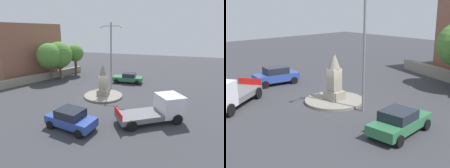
# 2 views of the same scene
# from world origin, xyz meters

# --- Properties ---
(ground_plane) EXTENTS (80.00, 80.00, 0.00)m
(ground_plane) POSITION_xyz_m (0.00, 0.00, 0.00)
(ground_plane) COLOR #38383D
(traffic_island) EXTENTS (4.33, 4.33, 0.20)m
(traffic_island) POSITION_xyz_m (0.00, 0.00, 0.10)
(traffic_island) COLOR gray
(traffic_island) RESTS_ON ground
(monument) EXTENTS (1.16, 1.16, 3.49)m
(monument) POSITION_xyz_m (0.00, 0.00, 1.78)
(monument) COLOR gray
(monument) RESTS_ON traffic_island
(streetlamp) EXTENTS (2.72, 0.28, 8.14)m
(streetlamp) POSITION_xyz_m (0.07, -2.77, 4.87)
(streetlamp) COLOR slate
(streetlamp) RESTS_ON ground
(car_blue_far_side) EXTENTS (4.06, 2.40, 1.56)m
(car_blue_far_side) POSITION_xyz_m (-0.39, 7.32, 0.80)
(car_blue_far_side) COLOR #2D479E
(car_blue_far_side) RESTS_ON ground
(car_green_near_island) EXTENTS (4.28, 2.24, 1.43)m
(car_green_near_island) POSITION_xyz_m (-1.13, -6.58, 0.73)
(car_green_near_island) COLOR #2D6B42
(car_green_near_island) RESTS_ON ground
(truck_white_waiting) EXTENTS (5.55, 4.73, 2.16)m
(truck_white_waiting) POSITION_xyz_m (-6.51, 3.80, 1.03)
(truck_white_waiting) COLOR silver
(truck_white_waiting) RESTS_ON ground
(stone_boundary_wall) EXTENTS (5.23, 14.22, 1.02)m
(stone_boundary_wall) POSITION_xyz_m (11.43, -3.73, 0.51)
(stone_boundary_wall) COLOR gray
(stone_boundary_wall) RESTS_ON ground
(corner_building) EXTENTS (9.85, 11.58, 8.28)m
(corner_building) POSITION_xyz_m (16.25, -5.30, 4.14)
(corner_building) COLOR #935B47
(corner_building) RESTS_ON ground
(tree_near_wall) EXTENTS (3.74, 3.74, 5.53)m
(tree_near_wall) POSITION_xyz_m (10.24, -4.14, 3.66)
(tree_near_wall) COLOR brown
(tree_near_wall) RESTS_ON ground
(tree_mid_cluster) EXTENTS (4.06, 4.06, 5.66)m
(tree_mid_cluster) POSITION_xyz_m (9.72, -5.73, 3.62)
(tree_mid_cluster) COLOR brown
(tree_mid_cluster) RESTS_ON ground
(tree_far_corner) EXTENTS (2.84, 2.84, 5.06)m
(tree_far_corner) POSITION_xyz_m (8.72, -8.81, 3.59)
(tree_far_corner) COLOR brown
(tree_far_corner) RESTS_ON ground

